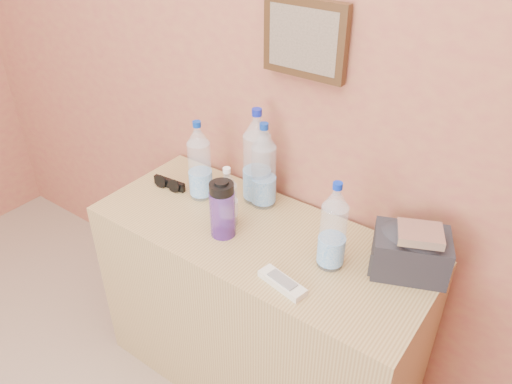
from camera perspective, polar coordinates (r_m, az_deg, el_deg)
picture_frame at (r=1.67m, az=5.59°, el=17.04°), size 0.30×0.03×0.25m
dresser at (r=2.03m, az=0.21°, el=-13.40°), size 1.24×0.52×0.77m
pet_large_a at (r=1.90m, az=-6.46°, el=3.15°), size 0.09×0.09×0.32m
pet_large_b at (r=1.84m, az=0.87°, el=2.56°), size 0.09×0.09×0.34m
pet_large_c at (r=1.86m, az=0.10°, el=3.52°), size 0.10×0.10×0.38m
pet_large_d at (r=1.57m, az=8.80°, el=-4.33°), size 0.08×0.08×0.31m
pet_small at (r=1.76m, az=-3.24°, el=-0.92°), size 0.07×0.07×0.23m
nalgene_bottle at (r=1.71m, az=-3.86°, el=-1.91°), size 0.09×0.09×0.22m
sunglasses at (r=2.04m, az=-9.85°, el=0.97°), size 0.15×0.07×0.04m
ac_remote at (r=1.56m, az=3.01°, el=-10.33°), size 0.17×0.08×0.02m
toiletry_bag at (r=1.64m, az=17.28°, el=-6.45°), size 0.28×0.24×0.16m
foil_packet at (r=1.57m, az=18.25°, el=-4.56°), size 0.17×0.16×0.03m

